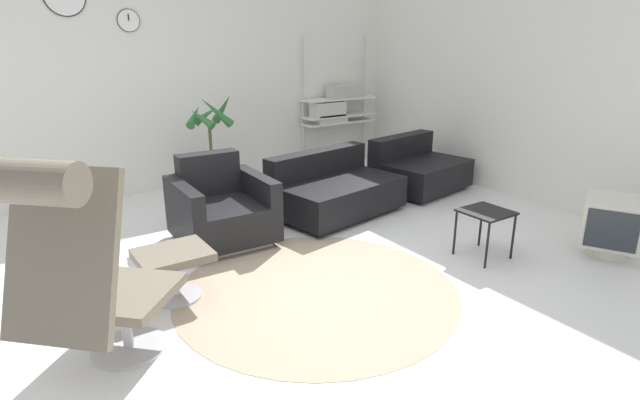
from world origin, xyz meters
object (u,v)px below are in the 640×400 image
lounge_chair (78,257)px  armchair_red (221,211)px  couch_low (334,192)px  ottoman (174,263)px  couch_second (418,171)px  shelf_unit (336,107)px  crt_television (611,225)px  potted_plant (212,158)px  side_table (486,216)px

lounge_chair → armchair_red: (1.38, 1.50, -0.47)m
armchair_red → couch_low: bearing=-176.7°
ottoman → couch_second: 3.51m
shelf_unit → crt_television: bearing=-88.6°
armchair_red → shelf_unit: 3.12m
ottoman → couch_low: bearing=22.8°
ottoman → couch_low: (2.01, 0.85, -0.03)m
lounge_chair → armchair_red: lounge_chair is taller
couch_second → crt_television: size_ratio=1.81×
armchair_red → potted_plant: potted_plant is taller
armchair_red → couch_second: size_ratio=0.72×
lounge_chair → couch_second: 4.41m
lounge_chair → couch_low: 3.13m
side_table → couch_low: bearing=104.2°
shelf_unit → side_table: bearing=-103.9°
side_table → crt_television: size_ratio=0.64×
ottoman → armchair_red: 1.08m
ottoman → shelf_unit: shelf_unit is taller
ottoman → shelf_unit: bearing=38.1°
side_table → potted_plant: bearing=113.1°
side_table → potted_plant: 3.17m
armchair_red → shelf_unit: size_ratio=0.46×
couch_low → crt_television: 2.57m
couch_second → shelf_unit: 1.68m
crt_television → lounge_chair: bearing=53.9°
ottoman → potted_plant: 2.45m
ottoman → couch_second: bearing=16.3°
armchair_red → couch_low: armchair_red is taller
crt_television → shelf_unit: 3.95m
ottoman → couch_low: 2.18m
crt_television → couch_low: bearing=4.4°
couch_low → shelf_unit: 2.19m
ottoman → couch_low: size_ratio=0.35×
armchair_red → couch_second: 2.67m
potted_plant → crt_television: bearing=-58.3°
lounge_chair → crt_television: bearing=34.7°
side_table → ottoman: bearing=162.3°
couch_second → lounge_chair: bearing=12.9°
couch_low → crt_television: bearing=111.5°
couch_second → couch_low: bearing=-3.7°
side_table → potted_plant: (-1.24, 2.91, 0.10)m
lounge_chair → armchair_red: bearing=91.6°
couch_second → side_table: bearing=52.0°
potted_plant → shelf_unit: 2.14m
potted_plant → armchair_red: bearing=-109.5°
lounge_chair → potted_plant: size_ratio=1.08×
couch_second → crt_television: couch_second is taller
side_table → shelf_unit: shelf_unit is taller
ottoman → couch_second: couch_second is taller
crt_television → shelf_unit: (-0.10, 3.90, 0.58)m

